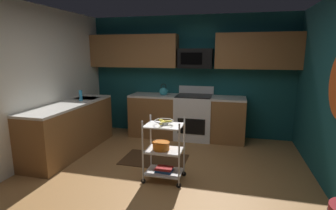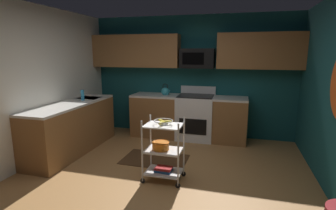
% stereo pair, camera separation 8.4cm
% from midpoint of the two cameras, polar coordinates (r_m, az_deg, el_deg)
% --- Properties ---
extents(floor, '(4.40, 4.80, 0.04)m').
position_cam_midpoint_polar(floor, '(3.90, -1.47, -16.87)').
color(floor, '#A87542').
rests_on(floor, ground).
extents(wall_back, '(4.52, 0.06, 2.60)m').
position_cam_midpoint_polar(wall_back, '(5.82, 5.50, 6.18)').
color(wall_back, '#14474C').
rests_on(wall_back, ground).
extents(wall_left, '(0.06, 4.80, 2.60)m').
position_cam_midpoint_polar(wall_left, '(4.64, -28.98, 3.47)').
color(wall_left, silver).
rests_on(wall_left, ground).
extents(counter_run, '(3.42, 2.70, 0.92)m').
position_cam_midpoint_polar(counter_run, '(5.30, -6.03, -3.54)').
color(counter_run, brown).
rests_on(counter_run, ground).
extents(oven_range, '(0.76, 0.65, 1.10)m').
position_cam_midpoint_polar(oven_range, '(5.61, 6.43, -2.55)').
color(oven_range, white).
rests_on(oven_range, ground).
extents(upper_cabinets, '(4.40, 0.33, 0.70)m').
position_cam_midpoint_polar(upper_cabinets, '(5.61, 4.88, 11.62)').
color(upper_cabinets, brown).
extents(microwave, '(0.70, 0.39, 0.40)m').
position_cam_midpoint_polar(microwave, '(5.55, 6.88, 10.04)').
color(microwave, black).
extents(rolling_cart, '(0.59, 0.39, 0.91)m').
position_cam_midpoint_polar(rolling_cart, '(3.79, -0.33, -9.83)').
color(rolling_cart, silver).
rests_on(rolling_cart, ground).
extents(fruit_bowl, '(0.27, 0.27, 0.07)m').
position_cam_midpoint_polar(fruit_bowl, '(3.66, -0.33, -3.63)').
color(fruit_bowl, silver).
rests_on(fruit_bowl, rolling_cart).
extents(mixing_bowl_large, '(0.25, 0.25, 0.11)m').
position_cam_midpoint_polar(mixing_bowl_large, '(3.78, -0.90, -8.82)').
color(mixing_bowl_large, orange).
rests_on(mixing_bowl_large, rolling_cart).
extents(book_stack, '(0.25, 0.20, 0.06)m').
position_cam_midpoint_polar(book_stack, '(3.91, -0.32, -13.85)').
color(book_stack, '#1E4C8C').
rests_on(book_stack, rolling_cart).
extents(kettle, '(0.21, 0.18, 0.26)m').
position_cam_midpoint_polar(kettle, '(5.65, -0.15, 2.97)').
color(kettle, teal).
rests_on(kettle, counter_run).
extents(dish_soap_bottle, '(0.06, 0.06, 0.20)m').
position_cam_midpoint_polar(dish_soap_bottle, '(5.26, -17.67, 2.06)').
color(dish_soap_bottle, '#2D8CBF').
rests_on(dish_soap_bottle, counter_run).
extents(floor_rug, '(1.11, 0.71, 0.01)m').
position_cam_midpoint_polar(floor_rug, '(4.63, -2.35, -11.74)').
color(floor_rug, '#472D19').
rests_on(floor_rug, ground).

